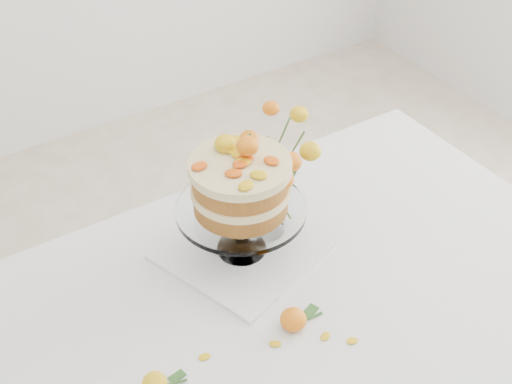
% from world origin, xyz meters
% --- Properties ---
extents(table, '(1.43, 0.93, 0.76)m').
position_xyz_m(table, '(0.00, 0.00, 0.67)').
color(table, tan).
rests_on(table, ground).
extents(napkin, '(0.41, 0.41, 0.01)m').
position_xyz_m(napkin, '(-0.03, 0.17, 0.76)').
color(napkin, white).
rests_on(napkin, table).
extents(cake_stand, '(0.30, 0.30, 0.27)m').
position_xyz_m(cake_stand, '(-0.03, 0.17, 0.95)').
color(cake_stand, white).
rests_on(cake_stand, napkin).
extents(rose_vase, '(0.31, 0.31, 0.36)m').
position_xyz_m(rose_vase, '(0.06, 0.19, 0.97)').
color(rose_vase, white).
rests_on(rose_vase, table).
extents(loose_rose_near, '(0.09, 0.05, 0.04)m').
position_xyz_m(loose_rose_near, '(-0.38, -0.07, 0.78)').
color(loose_rose_near, yellow).
rests_on(loose_rose_near, table).
extents(loose_rose_far, '(0.10, 0.06, 0.05)m').
position_xyz_m(loose_rose_far, '(-0.06, -0.08, 0.78)').
color(loose_rose_far, '#DA630A').
rests_on(loose_rose_far, table).
extents(stray_petal_a, '(0.03, 0.02, 0.00)m').
position_xyz_m(stray_petal_a, '(-0.12, -0.10, 0.76)').
color(stray_petal_a, gold).
rests_on(stray_petal_a, table).
extents(stray_petal_b, '(0.03, 0.02, 0.00)m').
position_xyz_m(stray_petal_b, '(-0.02, -0.14, 0.76)').
color(stray_petal_b, gold).
rests_on(stray_petal_b, table).
extents(stray_petal_c, '(0.03, 0.02, 0.00)m').
position_xyz_m(stray_petal_c, '(0.02, -0.18, 0.76)').
color(stray_petal_c, gold).
rests_on(stray_petal_c, table).
extents(stray_petal_d, '(0.03, 0.02, 0.00)m').
position_xyz_m(stray_petal_d, '(-0.26, -0.05, 0.76)').
color(stray_petal_d, gold).
rests_on(stray_petal_d, table).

